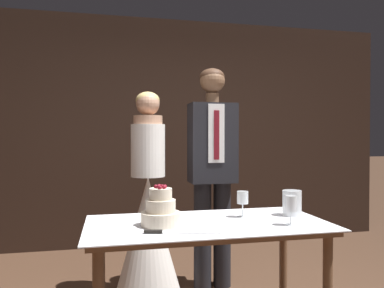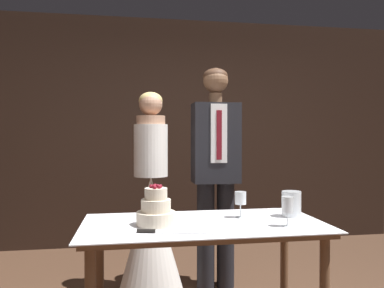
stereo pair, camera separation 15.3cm
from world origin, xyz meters
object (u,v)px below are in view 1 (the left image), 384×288
object	(u,v)px
tiered_cake	(161,211)
cake_table	(207,237)
bride	(148,219)
wine_glass_near	(291,205)
wine_glass_middle	(243,199)
groom	(212,165)
cake_knife	(167,232)
hurricane_candle	(292,203)

from	to	relation	value
tiered_cake	cake_table	bearing A→B (deg)	3.64
bride	cake_table	bearing A→B (deg)	-72.63
cake_table	wine_glass_near	xyz separation A→B (m)	(0.46, -0.18, 0.21)
wine_glass_middle	groom	xyz separation A→B (m)	(0.01, 0.78, 0.17)
wine_glass_near	wine_glass_middle	xyz separation A→B (m)	(-0.20, 0.28, -0.00)
wine_glass_middle	cake_knife	bearing A→B (deg)	-150.27
cake_knife	hurricane_candle	bearing A→B (deg)	31.24
cake_table	groom	bearing A→B (deg)	72.63
tiered_cake	cake_knife	distance (m)	0.21
cake_table	wine_glass_middle	size ratio (longest dim) A/B	8.68
wine_glass_near	bride	size ratio (longest dim) A/B	0.11
wine_glass_near	hurricane_candle	xyz separation A→B (m)	(0.14, 0.25, -0.04)
cake_table	groom	distance (m)	0.99
tiered_cake	bride	distance (m)	0.93
tiered_cake	wine_glass_middle	bearing A→B (deg)	11.98
wine_glass_middle	hurricane_candle	xyz separation A→B (m)	(0.34, -0.02, -0.04)
cake_knife	wine_glass_middle	world-z (taller)	wine_glass_middle
tiered_cake	wine_glass_middle	size ratio (longest dim) A/B	1.43
hurricane_candle	bride	size ratio (longest dim) A/B	0.10
wine_glass_middle	hurricane_candle	world-z (taller)	wine_glass_middle
tiered_cake	bride	xyz separation A→B (m)	(0.02, 0.90, -0.24)
groom	bride	bearing A→B (deg)	179.96
groom	cake_table	bearing A→B (deg)	-107.37
tiered_cake	wine_glass_near	world-z (taller)	tiered_cake
cake_table	wine_glass_near	world-z (taller)	wine_glass_near
hurricane_candle	groom	distance (m)	0.89
cake_table	tiered_cake	world-z (taller)	tiered_cake
wine_glass_middle	bride	world-z (taller)	bride
tiered_cake	wine_glass_middle	xyz separation A→B (m)	(0.55, 0.12, 0.03)
cake_knife	wine_glass_near	distance (m)	0.75
bride	groom	world-z (taller)	groom
bride	tiered_cake	bearing A→B (deg)	-91.00
bride	hurricane_candle	bearing A→B (deg)	-42.42
tiered_cake	wine_glass_middle	world-z (taller)	tiered_cake
wine_glass_middle	groom	bearing A→B (deg)	89.13
cake_table	hurricane_candle	size ratio (longest dim) A/B	8.79
cake_table	wine_glass_middle	bearing A→B (deg)	20.62
tiered_cake	cake_knife	xyz separation A→B (m)	(0.01, -0.19, -0.08)
cake_table	hurricane_candle	bearing A→B (deg)	7.31
wine_glass_near	groom	size ratio (longest dim) A/B	0.09
cake_table	bride	distance (m)	0.92
hurricane_candle	cake_table	bearing A→B (deg)	-172.69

